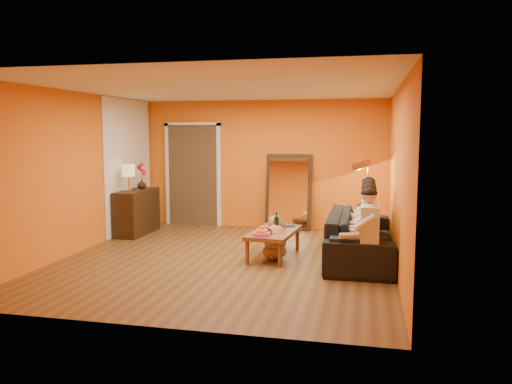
% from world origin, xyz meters
% --- Properties ---
extents(room_shell, '(5.00, 5.50, 2.60)m').
position_xyz_m(room_shell, '(0.00, 0.37, 1.30)').
color(room_shell, brown).
rests_on(room_shell, ground).
extents(white_accent, '(0.02, 1.90, 2.58)m').
position_xyz_m(white_accent, '(-2.48, 1.75, 1.30)').
color(white_accent, white).
rests_on(white_accent, wall_left).
extents(doorway_recess, '(1.06, 0.30, 2.10)m').
position_xyz_m(doorway_recess, '(-1.50, 2.83, 1.05)').
color(doorway_recess, '#3F2D19').
rests_on(doorway_recess, floor).
extents(door_jamb_left, '(0.08, 0.06, 2.20)m').
position_xyz_m(door_jamb_left, '(-2.07, 2.71, 1.05)').
color(door_jamb_left, white).
rests_on(door_jamb_left, wall_back).
extents(door_jamb_right, '(0.08, 0.06, 2.20)m').
position_xyz_m(door_jamb_right, '(-0.93, 2.71, 1.05)').
color(door_jamb_right, white).
rests_on(door_jamb_right, wall_back).
extents(door_header, '(1.22, 0.06, 0.08)m').
position_xyz_m(door_header, '(-1.50, 2.71, 2.12)').
color(door_header, white).
rests_on(door_header, wall_back).
extents(mirror_frame, '(0.92, 0.27, 1.51)m').
position_xyz_m(mirror_frame, '(0.55, 2.63, 0.76)').
color(mirror_frame, black).
rests_on(mirror_frame, floor).
extents(mirror_glass, '(0.78, 0.21, 1.35)m').
position_xyz_m(mirror_glass, '(0.55, 2.59, 0.76)').
color(mirror_glass, white).
rests_on(mirror_glass, mirror_frame).
extents(sideboard, '(0.44, 1.18, 0.85)m').
position_xyz_m(sideboard, '(-2.24, 1.55, 0.42)').
color(sideboard, black).
rests_on(sideboard, floor).
extents(table_lamp, '(0.24, 0.24, 0.51)m').
position_xyz_m(table_lamp, '(-2.24, 1.25, 1.10)').
color(table_lamp, beige).
rests_on(table_lamp, sideboard).
extents(sofa, '(2.47, 0.96, 0.72)m').
position_xyz_m(sofa, '(2.00, 0.47, 0.36)').
color(sofa, black).
rests_on(sofa, floor).
extents(coffee_table, '(0.73, 1.27, 0.42)m').
position_xyz_m(coffee_table, '(0.68, 0.31, 0.21)').
color(coffee_table, brown).
rests_on(coffee_table, floor).
extents(floor_lamp, '(0.36, 0.33, 1.44)m').
position_xyz_m(floor_lamp, '(2.10, 1.63, 0.72)').
color(floor_lamp, '#BC7B37').
rests_on(floor_lamp, floor).
extents(dog, '(0.46, 0.63, 0.68)m').
position_xyz_m(dog, '(0.71, 0.26, 0.34)').
color(dog, '#AA704D').
rests_on(dog, floor).
extents(person_far_left, '(0.70, 0.44, 1.22)m').
position_xyz_m(person_far_left, '(2.13, -0.53, 0.61)').
color(person_far_left, beige).
rests_on(person_far_left, sofa).
extents(person_mid_left, '(0.70, 0.44, 1.22)m').
position_xyz_m(person_mid_left, '(2.13, 0.02, 0.61)').
color(person_mid_left, '#D2CB46').
rests_on(person_mid_left, sofa).
extents(person_mid_right, '(0.70, 0.44, 1.22)m').
position_xyz_m(person_mid_right, '(2.13, 0.57, 0.61)').
color(person_mid_right, '#91BCE0').
rests_on(person_mid_right, sofa).
extents(person_far_right, '(0.70, 0.44, 1.22)m').
position_xyz_m(person_far_right, '(2.13, 1.12, 0.61)').
color(person_far_right, '#2E2E33').
rests_on(person_far_right, sofa).
extents(fruit_bowl, '(0.26, 0.26, 0.16)m').
position_xyz_m(fruit_bowl, '(0.58, -0.14, 0.50)').
color(fruit_bowl, '#EF54B6').
rests_on(fruit_bowl, coffee_table).
extents(wine_bottle, '(0.07, 0.07, 0.31)m').
position_xyz_m(wine_bottle, '(0.73, 0.26, 0.58)').
color(wine_bottle, black).
rests_on(wine_bottle, coffee_table).
extents(tumbler, '(0.11, 0.11, 0.10)m').
position_xyz_m(tumbler, '(0.80, 0.43, 0.47)').
color(tumbler, '#B27F3F').
rests_on(tumbler, coffee_table).
extents(laptop, '(0.35, 0.31, 0.02)m').
position_xyz_m(laptop, '(0.86, 0.66, 0.43)').
color(laptop, black).
rests_on(laptop, coffee_table).
extents(book_lower, '(0.23, 0.27, 0.02)m').
position_xyz_m(book_lower, '(0.50, 0.11, 0.43)').
color(book_lower, black).
rests_on(book_lower, coffee_table).
extents(book_mid, '(0.19, 0.25, 0.02)m').
position_xyz_m(book_mid, '(0.51, 0.12, 0.45)').
color(book_mid, red).
rests_on(book_mid, book_lower).
extents(book_upper, '(0.22, 0.27, 0.02)m').
position_xyz_m(book_upper, '(0.50, 0.10, 0.47)').
color(book_upper, black).
rests_on(book_upper, book_mid).
extents(vase, '(0.18, 0.18, 0.18)m').
position_xyz_m(vase, '(-2.24, 1.80, 0.94)').
color(vase, black).
rests_on(vase, sideboard).
extents(flowers, '(0.17, 0.17, 0.51)m').
position_xyz_m(flowers, '(-2.24, 1.80, 1.23)').
color(flowers, red).
rests_on(flowers, vase).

